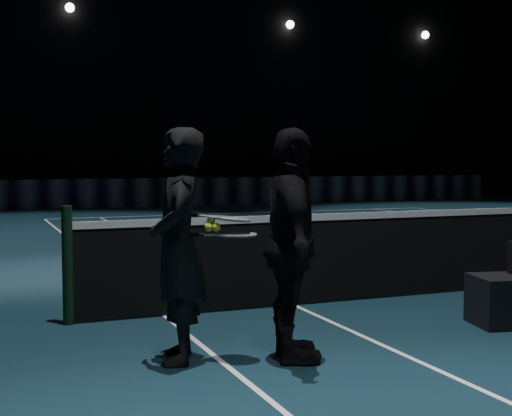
{
  "coord_description": "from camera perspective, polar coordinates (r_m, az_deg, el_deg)",
  "views": [
    {
      "loc": [
        -7.21,
        -6.67,
        1.53
      ],
      "look_at": [
        -5.2,
        -1.67,
        1.16
      ],
      "focal_mm": 50.0,
      "sensor_mm": 36.0,
      "label": 1
    }
  ],
  "objects": [
    {
      "name": "racket_lower",
      "position": [
        5.34,
        -1.44,
        -2.16
      ],
      "size": [
        0.71,
        0.45,
        0.03
      ],
      "primitive_type": null,
      "rotation": [
        0.0,
        0.0,
        -0.38
      ],
      "color": "black",
      "rests_on": "player_a"
    },
    {
      "name": "sponsor_backdrop",
      "position": [
        23.34,
        -3.89,
        1.33
      ],
      "size": [
        22.0,
        0.15,
        0.9
      ],
      "primitive_type": "cube",
      "color": "black",
      "rests_on": "floor"
    },
    {
      "name": "wall_back",
      "position": [
        25.93,
        -5.69,
        11.66
      ],
      "size": [
        30.0,
        0.0,
        30.0
      ],
      "primitive_type": "plane",
      "rotation": [
        1.57,
        0.0,
        0.0
      ],
      "color": "black",
      "rests_on": "ground"
    },
    {
      "name": "tennis_balls",
      "position": [
        5.35,
        -3.54,
        -1.39
      ],
      "size": [
        0.12,
        0.1,
        0.12
      ],
      "primitive_type": null,
      "color": "#CEEE32",
      "rests_on": "racket_upper"
    },
    {
      "name": "player_a",
      "position": [
        5.38,
        -6.25,
        -2.98
      ],
      "size": [
        0.58,
        0.73,
        1.76
      ],
      "primitive_type": "imported",
      "rotation": [
        0.0,
        0.0,
        -1.85
      ],
      "color": "black",
      "rests_on": "floor"
    },
    {
      "name": "net_post_left",
      "position": [
        6.79,
        -14.84,
        -4.46
      ],
      "size": [
        0.1,
        0.1,
        1.1
      ],
      "primitive_type": "cylinder",
      "color": "black",
      "rests_on": "floor"
    },
    {
      "name": "player_b",
      "position": [
        5.36,
        2.84,
        -2.99
      ],
      "size": [
        0.69,
        1.11,
        1.76
      ],
      "primitive_type": "imported",
      "rotation": [
        0.0,
        0.0,
        1.3
      ],
      "color": "black",
      "rests_on": "floor"
    },
    {
      "name": "racket_upper",
      "position": [
        5.37,
        -1.97,
        -0.88
      ],
      "size": [
        0.71,
        0.41,
        0.1
      ],
      "primitive_type": null,
      "rotation": [
        0.0,
        0.1,
        -0.31
      ],
      "color": "black",
      "rests_on": "player_b"
    },
    {
      "name": "fixtures_far",
      "position": [
        25.99,
        -5.58,
        15.0
      ],
      "size": [
        20.0,
        0.3,
        0.3
      ],
      "primitive_type": null,
      "color": "white",
      "rests_on": "wall_back"
    }
  ]
}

